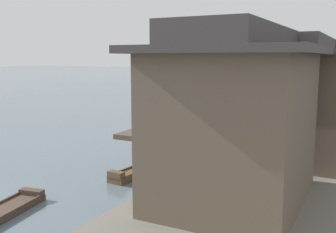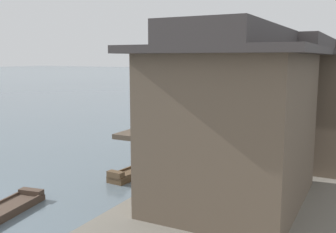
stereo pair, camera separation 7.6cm
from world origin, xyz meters
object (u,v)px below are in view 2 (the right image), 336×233
at_px(boat_moored_far, 279,108).
at_px(house_waterfront_second, 290,98).
at_px(boat_midriver_drifting, 178,111).
at_px(boat_moored_third, 223,100).
at_px(boat_midriver_upstream, 197,142).
at_px(boat_moored_second, 148,166).
at_px(house_waterfront_nearest, 235,118).
at_px(house_waterfront_tall, 313,88).
at_px(boat_upstream_distant, 240,126).
at_px(boat_moored_nearest, 303,94).

xyz_separation_m(boat_moored_far, house_waterfront_second, (5.28, -22.94, 3.40)).
bearing_deg(boat_midriver_drifting, boat_moored_third, 86.70).
relative_size(boat_midriver_drifting, boat_midriver_upstream, 0.73).
relative_size(boat_moored_second, house_waterfront_nearest, 0.74).
bearing_deg(house_waterfront_second, house_waterfront_tall, 88.98).
distance_m(boat_moored_far, house_waterfront_second, 23.78).
bearing_deg(boat_upstream_distant, boat_moored_third, 113.87).
bearing_deg(boat_moored_third, boat_midriver_upstream, -74.08).
distance_m(boat_moored_third, house_waterfront_tall, 23.27).
xyz_separation_m(boat_moored_second, boat_moored_far, (0.77, 27.38, -0.08)).
relative_size(boat_moored_nearest, boat_moored_third, 1.15).
xyz_separation_m(boat_upstream_distant, house_waterfront_nearest, (5.12, -17.35, 3.41)).
distance_m(boat_moored_far, boat_midriver_drifting, 11.78).
bearing_deg(boat_midriver_upstream, boat_upstream_distant, 86.11).
bearing_deg(boat_moored_third, boat_moored_nearest, 60.11).
bearing_deg(boat_moored_far, boat_midriver_drifting, -136.27).
distance_m(boat_moored_nearest, house_waterfront_second, 40.45).
bearing_deg(house_waterfront_nearest, house_waterfront_tall, 87.76).
relative_size(boat_moored_third, house_waterfront_tall, 0.61).
bearing_deg(house_waterfront_second, boat_moored_second, -143.68).
height_order(boat_upstream_distant, house_waterfront_tall, house_waterfront_tall).
height_order(house_waterfront_second, house_waterfront_tall, same).
distance_m(boat_midriver_upstream, house_waterfront_tall, 9.10).
distance_m(boat_upstream_distant, house_waterfront_nearest, 18.41).
bearing_deg(house_waterfront_tall, boat_midriver_upstream, -137.54).
height_order(boat_upstream_distant, house_waterfront_nearest, house_waterfront_nearest).
distance_m(boat_moored_nearest, boat_midriver_upstream, 37.95).
xyz_separation_m(boat_upstream_distant, house_waterfront_second, (5.59, -9.56, 3.40)).
xyz_separation_m(boat_midriver_upstream, house_waterfront_nearest, (5.64, -9.79, 3.35)).
xyz_separation_m(boat_moored_nearest, house_waterfront_tall, (5.55, -32.23, 3.34)).
relative_size(boat_upstream_distant, house_waterfront_tall, 0.57).
height_order(boat_moored_second, boat_midriver_upstream, boat_moored_second).
bearing_deg(house_waterfront_nearest, boat_midriver_upstream, 119.94).
height_order(boat_midriver_drifting, house_waterfront_second, house_waterfront_second).
bearing_deg(boat_midriver_drifting, house_waterfront_nearest, -59.47).
xyz_separation_m(boat_moored_nearest, house_waterfront_nearest, (4.94, -47.74, 3.34)).
relative_size(boat_moored_nearest, boat_moored_second, 0.94).
bearing_deg(boat_upstream_distant, boat_midriver_drifting, 147.44).
relative_size(boat_moored_third, boat_midriver_upstream, 0.79).
bearing_deg(house_waterfront_tall, boat_moored_far, 109.57).
bearing_deg(boat_moored_third, house_waterfront_nearest, -69.79).
bearing_deg(boat_midriver_upstream, boat_moored_far, 87.72).
bearing_deg(house_waterfront_second, boat_midriver_drifting, 132.98).
bearing_deg(house_waterfront_nearest, boat_moored_third, 110.21).
height_order(boat_midriver_upstream, boat_upstream_distant, boat_midriver_upstream).
distance_m(boat_moored_third, boat_moored_far, 8.63).
bearing_deg(boat_upstream_distant, boat_moored_second, -91.83).
distance_m(boat_midriver_upstream, house_waterfront_nearest, 11.78).
xyz_separation_m(boat_moored_third, boat_midriver_drifting, (-0.68, -11.75, -0.00)).
bearing_deg(boat_midriver_upstream, boat_moored_third, 105.92).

